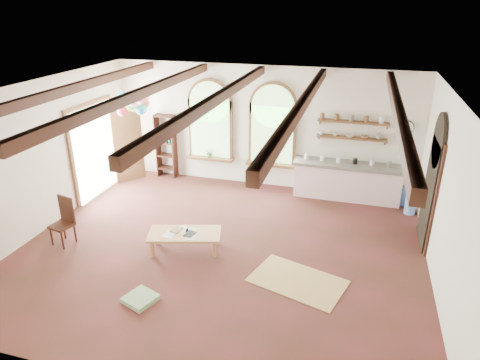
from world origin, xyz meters
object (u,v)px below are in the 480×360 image
(side_chair, at_px, (64,231))
(balloon_cluster, at_px, (134,102))
(kitchen_counter, at_px, (347,181))
(coffee_table, at_px, (185,235))

(side_chair, xyz_separation_m, balloon_cluster, (0.21, 2.96, 2.04))
(side_chair, height_order, balloon_cluster, balloon_cluster)
(side_chair, bearing_deg, kitchen_counter, 35.04)
(kitchen_counter, xyz_separation_m, balloon_cluster, (-5.29, -0.90, 1.86))
(kitchen_counter, relative_size, coffee_table, 1.73)
(side_chair, distance_m, balloon_cluster, 3.60)
(kitchen_counter, bearing_deg, coffee_table, -130.86)
(balloon_cluster, bearing_deg, side_chair, -94.10)
(balloon_cluster, bearing_deg, coffee_table, -47.69)
(kitchen_counter, distance_m, side_chair, 6.72)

